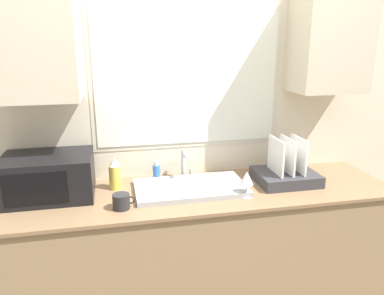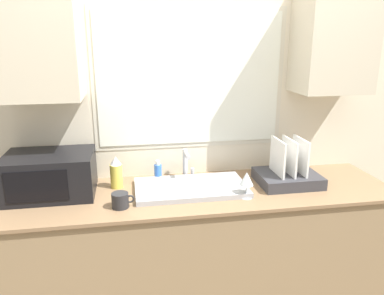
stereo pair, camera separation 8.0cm
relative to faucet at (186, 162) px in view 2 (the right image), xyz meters
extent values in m
cube|color=#8C7251|center=(0.04, -0.21, -0.57)|extent=(2.33, 0.62, 0.88)
cube|color=#846647|center=(0.04, -0.21, -0.12)|extent=(2.36, 0.65, 0.02)
cube|color=beige|center=(0.04, 0.13, 0.29)|extent=(6.00, 0.06, 2.60)
cube|color=beige|center=(0.04, 0.10, 0.52)|extent=(1.23, 0.01, 0.89)
cube|color=white|center=(0.04, 0.09, 0.52)|extent=(1.17, 0.01, 0.83)
cube|color=beige|center=(-0.82, -0.06, 0.75)|extent=(0.44, 0.32, 0.64)
cube|color=beige|center=(0.91, -0.06, 0.75)|extent=(0.44, 0.32, 0.64)
cube|color=#9EA0A5|center=(-0.01, -0.20, -0.10)|extent=(0.66, 0.38, 0.03)
cylinder|color=#B7B7BC|center=(-0.01, 0.02, -0.02)|extent=(0.03, 0.03, 0.19)
cylinder|color=#B7B7BC|center=(-0.01, -0.05, 0.06)|extent=(0.03, 0.13, 0.03)
cylinder|color=#B7B7BC|center=(0.04, 0.02, -0.08)|extent=(0.02, 0.02, 0.06)
cube|color=black|center=(-0.82, -0.12, 0.01)|extent=(0.50, 0.36, 0.25)
cube|color=black|center=(-0.85, -0.30, 0.01)|extent=(0.32, 0.01, 0.17)
cube|color=#333338|center=(0.61, -0.20, -0.08)|extent=(0.37, 0.31, 0.07)
cube|color=white|center=(0.54, -0.20, 0.07)|extent=(0.01, 0.22, 0.22)
cube|color=white|center=(0.61, -0.20, 0.07)|extent=(0.01, 0.22, 0.22)
cube|color=white|center=(0.69, -0.20, 0.07)|extent=(0.01, 0.22, 0.22)
cylinder|color=#D8CC4C|center=(-0.44, -0.08, -0.04)|extent=(0.07, 0.07, 0.15)
cone|color=silver|center=(-0.44, -0.08, 0.06)|extent=(0.07, 0.07, 0.05)
cylinder|color=blue|center=(-0.18, 0.00, -0.06)|extent=(0.05, 0.05, 0.10)
cylinder|color=white|center=(-0.18, 0.00, 0.00)|extent=(0.03, 0.03, 0.03)
cylinder|color=#262628|center=(-0.42, -0.37, -0.07)|extent=(0.09, 0.09, 0.08)
torus|color=#262628|center=(-0.37, -0.37, -0.07)|extent=(0.05, 0.01, 0.05)
cylinder|color=silver|center=(0.29, -0.37, -0.11)|extent=(0.07, 0.07, 0.00)
cylinder|color=silver|center=(0.29, -0.37, -0.07)|extent=(0.01, 0.01, 0.07)
cone|color=silver|center=(0.29, -0.37, 0.00)|extent=(0.08, 0.08, 0.08)
camera|label=1|loc=(-0.43, -2.25, 0.77)|focal=35.00mm
camera|label=2|loc=(-0.36, -2.26, 0.77)|focal=35.00mm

